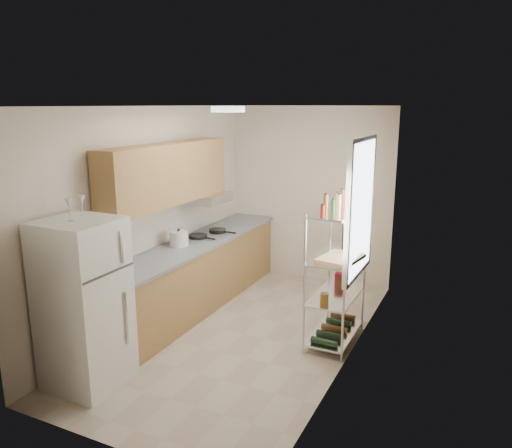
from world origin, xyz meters
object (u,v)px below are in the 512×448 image
Objects in this scene: rice_cooker at (179,238)px; espresso_machine at (351,235)px; refrigerator at (84,304)px; frying_pan_large at (198,236)px; cutting_board at (340,258)px.

espresso_machine is at bearing 11.63° from rice_cooker.
refrigerator is 2.18m from frying_pan_large.
frying_pan_large is at bearing 167.62° from cutting_board.
cutting_board is 0.48m from espresso_machine.
frying_pan_large is (0.01, 0.42, -0.07)m from rice_cooker.
espresso_machine is at bearing 48.52° from refrigerator.
refrigerator reaches higher than espresso_machine.
rice_cooker is 0.42m from frying_pan_large.
espresso_machine is at bearing 92.31° from cutting_board.
cutting_board is 1.59× the size of espresso_machine.
rice_cooker is (-0.12, 1.76, 0.19)m from refrigerator.
refrigerator reaches higher than frying_pan_large.
rice_cooker is at bearing 94.00° from refrigerator.
cutting_board is (2.06, -0.45, 0.11)m from frying_pan_large.
espresso_machine is (2.05, 0.42, 0.17)m from rice_cooker.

